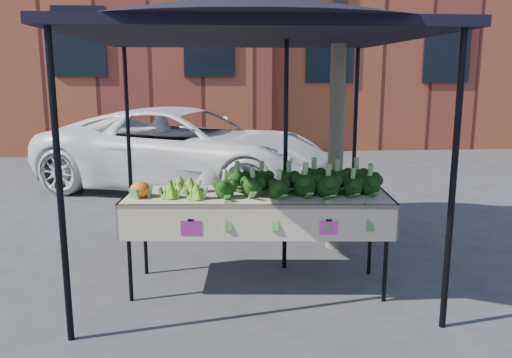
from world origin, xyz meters
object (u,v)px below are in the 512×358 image
vehicle (184,39)px  street_tree (340,27)px  canopy (250,136)px  table (257,241)px

vehicle → street_tree: bearing=-128.9°
street_tree → canopy: bearing=-151.2°
canopy → vehicle: size_ratio=0.62×
table → vehicle: vehicle is taller
canopy → table: bearing=-86.1°
table → vehicle: (-0.91, 4.33, 2.09)m
canopy → street_tree: 1.58m
canopy → street_tree: street_tree is taller
table → canopy: canopy is taller
table → canopy: size_ratio=0.78×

